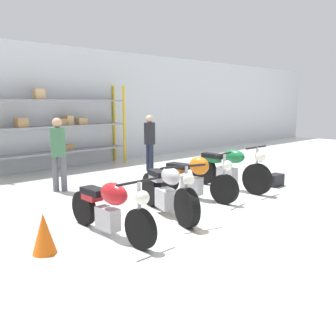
{
  "coord_description": "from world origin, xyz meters",
  "views": [
    {
      "loc": [
        -4.92,
        -4.76,
        1.96
      ],
      "look_at": [
        0.0,
        0.4,
        0.7
      ],
      "focal_mm": 40.0,
      "sensor_mm": 36.0,
      "label": 1
    }
  ],
  "objects": [
    {
      "name": "motorcycle_green",
      "position": [
        1.83,
        0.3,
        0.47
      ],
      "size": [
        0.73,
        2.15,
        1.03
      ],
      "rotation": [
        0.0,
        0.0,
        -1.56
      ],
      "color": "black",
      "rests_on": "ground_plane"
    },
    {
      "name": "back_wall",
      "position": [
        0.0,
        5.66,
        1.8
      ],
      "size": [
        30.0,
        0.08,
        3.6
      ],
      "color": "silver",
      "rests_on": "ground_plane"
    },
    {
      "name": "traffic_cone",
      "position": [
        -2.89,
        -0.29,
        0.28
      ],
      "size": [
        0.32,
        0.32,
        0.55
      ],
      "color": "orange",
      "rests_on": "ground_plane"
    },
    {
      "name": "motorcycle_silver",
      "position": [
        -0.56,
        -0.18,
        0.43
      ],
      "size": [
        0.92,
        1.98,
        0.99
      ],
      "rotation": [
        0.0,
        0.0,
        -1.88
      ],
      "color": "black",
      "rests_on": "ground_plane"
    },
    {
      "name": "ground_plane",
      "position": [
        0.0,
        0.0,
        0.0
      ],
      "size": [
        30.0,
        30.0,
        0.0
      ],
      "primitive_type": "plane",
      "color": "silver"
    },
    {
      "name": "motorcycle_red",
      "position": [
        -1.88,
        -0.35,
        0.44
      ],
      "size": [
        0.68,
        1.98,
        0.94
      ],
      "rotation": [
        0.0,
        0.0,
        -1.56
      ],
      "color": "black",
      "rests_on": "ground_plane"
    },
    {
      "name": "toolbox",
      "position": [
        2.88,
        -0.24,
        0.14
      ],
      "size": [
        0.44,
        0.26,
        0.28
      ],
      "color": "black",
      "rests_on": "ground_plane"
    },
    {
      "name": "motorcycle_orange",
      "position": [
        0.64,
        0.28,
        0.45
      ],
      "size": [
        0.62,
        2.0,
        0.99
      ],
      "rotation": [
        0.0,
        0.0,
        -1.42
      ],
      "color": "black",
      "rests_on": "ground_plane"
    },
    {
      "name": "person_near_rack",
      "position": [
        -1.05,
        2.78,
        0.95
      ],
      "size": [
        0.45,
        0.45,
        1.63
      ],
      "rotation": [
        0.0,
        0.0,
        4.06
      ],
      "color": "#595960",
      "rests_on": "ground_plane"
    },
    {
      "name": "shelving_rack",
      "position": [
        0.34,
        5.29,
        1.3
      ],
      "size": [
        4.18,
        0.63,
        2.48
      ],
      "color": "gold",
      "rests_on": "ground_plane"
    },
    {
      "name": "person_browsing",
      "position": [
        2.01,
        3.26,
        0.94
      ],
      "size": [
        0.39,
        0.39,
        1.6
      ],
      "rotation": [
        0.0,
        0.0,
        2.91
      ],
      "color": "#1E2338",
      "rests_on": "ground_plane"
    }
  ]
}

